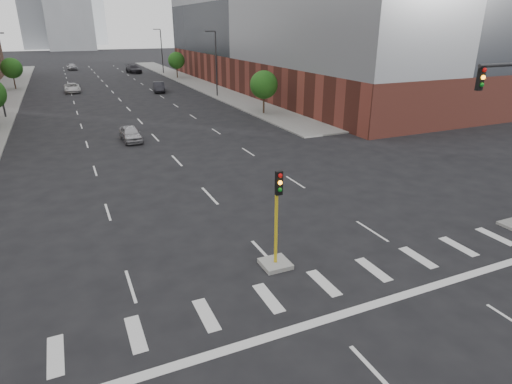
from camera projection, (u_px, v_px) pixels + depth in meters
sidewalk_left_far at (8, 91)px, 68.07m from camera, size 5.00×92.00×0.15m
sidewalk_right_far at (191, 81)px, 79.52m from camera, size 5.00×92.00×0.15m
building_right_main at (298, 17)px, 69.19m from camera, size 24.00×70.00×22.00m
median_traffic_signal at (276, 246)px, 18.22m from camera, size 1.20×1.20×4.40m
streetlight_right_a at (215, 61)px, 60.98m from camera, size 1.60×0.22×9.07m
streetlight_right_b at (161, 49)px, 90.71m from camera, size 1.60×0.22×9.07m
tree_left_far at (12, 68)px, 68.09m from camera, size 3.20×3.20×4.85m
tree_right_near at (264, 85)px, 49.05m from camera, size 3.20×3.20×4.85m
tree_right_far at (176, 60)px, 83.03m from camera, size 3.20×3.20×4.85m
car_near_left at (130, 134)px, 38.40m from camera, size 1.75×4.03×1.35m
car_mid_right at (159, 87)px, 66.80m from camera, size 2.33×4.84×1.53m
car_far_left at (72, 88)px, 66.48m from camera, size 2.30×4.94×1.37m
car_deep_right at (134, 69)px, 93.44m from camera, size 3.04×6.14×1.72m
car_distant at (72, 67)px, 99.50m from camera, size 2.42×4.77×1.56m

